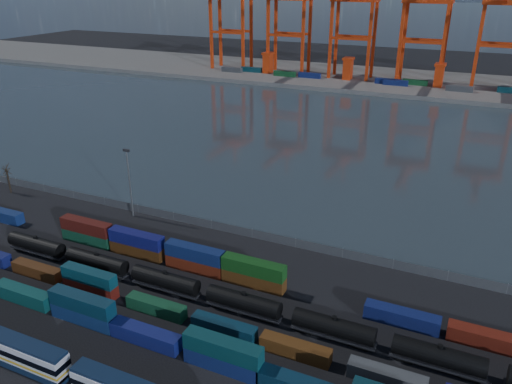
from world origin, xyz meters
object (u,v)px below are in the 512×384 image
at_px(tanker_string, 287,315).
at_px(gantry_cranes, 389,10).
at_px(passenger_train, 3,347).
at_px(bare_tree, 8,179).

height_order(tanker_string, gantry_cranes, gantry_cranes).
height_order(passenger_train, tanker_string, passenger_train).
xyz_separation_m(passenger_train, bare_tree, (-50.10, 44.93, 1.45)).
relative_size(passenger_train, bare_tree, 9.50).
bearing_deg(tanker_string, gantry_cranes, 97.11).
xyz_separation_m(tanker_string, bare_tree, (-85.01, 20.26, 1.87)).
distance_m(tanker_string, bare_tree, 87.41).
relative_size(tanker_string, bare_tree, 15.36).
bearing_deg(bare_tree, passenger_train, -41.88).
height_order(bare_tree, gantry_cranes, gantry_cranes).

